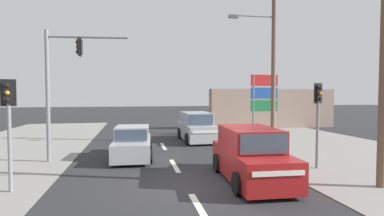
{
  "coord_description": "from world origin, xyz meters",
  "views": [
    {
      "loc": [
        -1.75,
        -9.76,
        3.08
      ],
      "look_at": [
        0.97,
        4.0,
        2.46
      ],
      "focal_mm": 28.0,
      "sensor_mm": 36.0,
      "label": 1
    }
  ],
  "objects_px": {
    "traffic_signal_mast": "(60,78)",
    "suv_crossing_left": "(197,127)",
    "utility_pole_foreground_right": "(382,19)",
    "utility_pole_midground_right": "(272,50)",
    "pedestal_signal_left_kerb": "(9,116)",
    "pedestal_signal_right_kerb": "(318,111)",
    "shopping_plaza_sign": "(264,96)",
    "sedan_receding_far": "(133,144)",
    "suv_kerbside_parked": "(251,156)"
  },
  "relations": [
    {
      "from": "traffic_signal_mast",
      "to": "suv_kerbside_parked",
      "type": "relative_size",
      "value": 1.3
    },
    {
      "from": "sedan_receding_far",
      "to": "utility_pole_midground_right",
      "type": "bearing_deg",
      "value": 17.04
    },
    {
      "from": "suv_crossing_left",
      "to": "shopping_plaza_sign",
      "type": "bearing_deg",
      "value": 15.22
    },
    {
      "from": "pedestal_signal_right_kerb",
      "to": "sedan_receding_far",
      "type": "height_order",
      "value": "pedestal_signal_right_kerb"
    },
    {
      "from": "shopping_plaza_sign",
      "to": "pedestal_signal_left_kerb",
      "type": "bearing_deg",
      "value": -141.3
    },
    {
      "from": "traffic_signal_mast",
      "to": "sedan_receding_far",
      "type": "distance_m",
      "value": 4.49
    },
    {
      "from": "sedan_receding_far",
      "to": "suv_kerbside_parked",
      "type": "relative_size",
      "value": 0.93
    },
    {
      "from": "utility_pole_midground_right",
      "to": "pedestal_signal_left_kerb",
      "type": "distance_m",
      "value": 14.58
    },
    {
      "from": "utility_pole_foreground_right",
      "to": "suv_crossing_left",
      "type": "height_order",
      "value": "utility_pole_foreground_right"
    },
    {
      "from": "pedestal_signal_right_kerb",
      "to": "shopping_plaza_sign",
      "type": "height_order",
      "value": "shopping_plaza_sign"
    },
    {
      "from": "utility_pole_foreground_right",
      "to": "suv_crossing_left",
      "type": "relative_size",
      "value": 2.26
    },
    {
      "from": "utility_pole_foreground_right",
      "to": "utility_pole_midground_right",
      "type": "distance_m",
      "value": 8.98
    },
    {
      "from": "pedestal_signal_right_kerb",
      "to": "pedestal_signal_left_kerb",
      "type": "relative_size",
      "value": 1.0
    },
    {
      "from": "traffic_signal_mast",
      "to": "suv_crossing_left",
      "type": "bearing_deg",
      "value": 33.84
    },
    {
      "from": "utility_pole_midground_right",
      "to": "pedestal_signal_right_kerb",
      "type": "xyz_separation_m",
      "value": [
        -0.96,
        -6.25,
        -3.42
      ]
    },
    {
      "from": "pedestal_signal_right_kerb",
      "to": "suv_kerbside_parked",
      "type": "bearing_deg",
      "value": -162.23
    },
    {
      "from": "pedestal_signal_right_kerb",
      "to": "shopping_plaza_sign",
      "type": "xyz_separation_m",
      "value": [
        2.19,
        9.93,
        0.57
      ]
    },
    {
      "from": "shopping_plaza_sign",
      "to": "suv_kerbside_parked",
      "type": "height_order",
      "value": "shopping_plaza_sign"
    },
    {
      "from": "utility_pole_midground_right",
      "to": "sedan_receding_far",
      "type": "bearing_deg",
      "value": -162.96
    },
    {
      "from": "traffic_signal_mast",
      "to": "pedestal_signal_left_kerb",
      "type": "relative_size",
      "value": 1.69
    },
    {
      "from": "traffic_signal_mast",
      "to": "pedestal_signal_right_kerb",
      "type": "xyz_separation_m",
      "value": [
        10.76,
        -3.45,
        -1.42
      ]
    },
    {
      "from": "shopping_plaza_sign",
      "to": "sedan_receding_far",
      "type": "height_order",
      "value": "shopping_plaza_sign"
    },
    {
      "from": "suv_kerbside_parked",
      "to": "sedan_receding_far",
      "type": "bearing_deg",
      "value": 131.38
    },
    {
      "from": "pedestal_signal_right_kerb",
      "to": "suv_crossing_left",
      "type": "relative_size",
      "value": 0.78
    },
    {
      "from": "pedestal_signal_left_kerb",
      "to": "suv_crossing_left",
      "type": "height_order",
      "value": "pedestal_signal_left_kerb"
    },
    {
      "from": "pedestal_signal_left_kerb",
      "to": "suv_kerbside_parked",
      "type": "bearing_deg",
      "value": -1.49
    },
    {
      "from": "utility_pole_foreground_right",
      "to": "pedestal_signal_left_kerb",
      "type": "distance_m",
      "value": 12.24
    },
    {
      "from": "sedan_receding_far",
      "to": "pedestal_signal_left_kerb",
      "type": "bearing_deg",
      "value": -129.74
    },
    {
      "from": "shopping_plaza_sign",
      "to": "sedan_receding_far",
      "type": "relative_size",
      "value": 1.06
    },
    {
      "from": "shopping_plaza_sign",
      "to": "utility_pole_midground_right",
      "type": "bearing_deg",
      "value": -108.51
    },
    {
      "from": "traffic_signal_mast",
      "to": "suv_crossing_left",
      "type": "distance_m",
      "value": 9.41
    },
    {
      "from": "suv_crossing_left",
      "to": "utility_pole_foreground_right",
      "type": "bearing_deg",
      "value": -71.45
    },
    {
      "from": "pedestal_signal_right_kerb",
      "to": "suv_kerbside_parked",
      "type": "height_order",
      "value": "pedestal_signal_right_kerb"
    },
    {
      "from": "pedestal_signal_right_kerb",
      "to": "pedestal_signal_left_kerb",
      "type": "height_order",
      "value": "same"
    },
    {
      "from": "utility_pole_midground_right",
      "to": "utility_pole_foreground_right",
      "type": "bearing_deg",
      "value": -93.56
    },
    {
      "from": "sedan_receding_far",
      "to": "suv_crossing_left",
      "type": "bearing_deg",
      "value": 48.65
    },
    {
      "from": "pedestal_signal_left_kerb",
      "to": "sedan_receding_far",
      "type": "bearing_deg",
      "value": 50.26
    },
    {
      "from": "pedestal_signal_left_kerb",
      "to": "utility_pole_foreground_right",
      "type": "bearing_deg",
      "value": -8.88
    },
    {
      "from": "utility_pole_midground_right",
      "to": "pedestal_signal_left_kerb",
      "type": "height_order",
      "value": "utility_pole_midground_right"
    },
    {
      "from": "utility_pole_midground_right",
      "to": "traffic_signal_mast",
      "type": "relative_size",
      "value": 1.82
    },
    {
      "from": "utility_pole_midground_right",
      "to": "traffic_signal_mast",
      "type": "height_order",
      "value": "utility_pole_midground_right"
    },
    {
      "from": "traffic_signal_mast",
      "to": "shopping_plaza_sign",
      "type": "height_order",
      "value": "traffic_signal_mast"
    },
    {
      "from": "pedestal_signal_left_kerb",
      "to": "pedestal_signal_right_kerb",
      "type": "bearing_deg",
      "value": 4.43
    },
    {
      "from": "utility_pole_foreground_right",
      "to": "sedan_receding_far",
      "type": "xyz_separation_m",
      "value": [
        -7.94,
        6.35,
        -4.83
      ]
    },
    {
      "from": "utility_pole_foreground_right",
      "to": "utility_pole_midground_right",
      "type": "relative_size",
      "value": 0.95
    },
    {
      "from": "pedestal_signal_left_kerb",
      "to": "suv_crossing_left",
      "type": "xyz_separation_m",
      "value": [
        7.96,
        9.3,
        -1.53
      ]
    },
    {
      "from": "utility_pole_midground_right",
      "to": "suv_crossing_left",
      "type": "distance_m",
      "value": 6.9
    },
    {
      "from": "utility_pole_foreground_right",
      "to": "utility_pole_midground_right",
      "type": "height_order",
      "value": "utility_pole_midground_right"
    },
    {
      "from": "traffic_signal_mast",
      "to": "pedestal_signal_left_kerb",
      "type": "distance_m",
      "value": 4.58
    },
    {
      "from": "utility_pole_foreground_right",
      "to": "traffic_signal_mast",
      "type": "relative_size",
      "value": 1.72
    }
  ]
}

